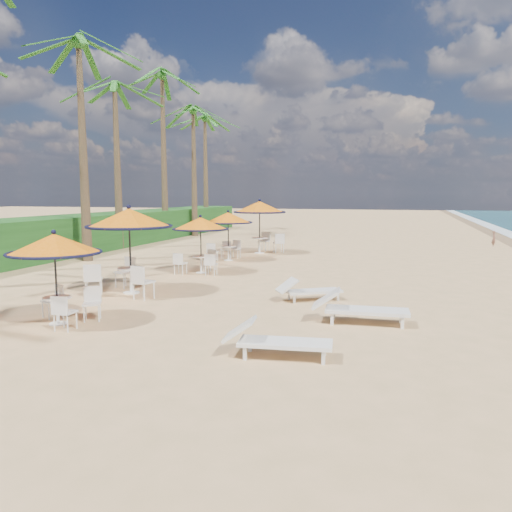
% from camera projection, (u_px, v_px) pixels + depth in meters
% --- Properties ---
extents(ground, '(160.00, 160.00, 0.00)m').
position_uv_depth(ground, '(288.00, 342.00, 9.76)').
color(ground, tan).
rests_on(ground, ground).
extents(scrub_hedge, '(3.00, 40.00, 1.80)m').
position_uv_depth(scrub_hedge, '(65.00, 235.00, 23.93)').
color(scrub_hedge, '#194716').
rests_on(scrub_hedge, ground).
extents(station_0, '(2.03, 2.03, 2.11)m').
position_uv_depth(station_0, '(57.00, 255.00, 10.95)').
color(station_0, black).
rests_on(station_0, ground).
extents(station_1, '(2.47, 2.47, 2.58)m').
position_uv_depth(station_1, '(128.00, 229.00, 14.30)').
color(station_1, black).
rests_on(station_1, ground).
extents(station_2, '(2.04, 2.04, 2.13)m').
position_uv_depth(station_2, '(201.00, 231.00, 18.01)').
color(station_2, black).
rests_on(station_2, ground).
extents(station_3, '(2.09, 2.14, 2.18)m').
position_uv_depth(station_3, '(228.00, 224.00, 21.45)').
color(station_3, black).
rests_on(station_3, ground).
extents(station_4, '(2.52, 2.60, 2.63)m').
position_uv_depth(station_4, '(261.00, 212.00, 24.03)').
color(station_4, black).
rests_on(station_4, ground).
extents(lounger_near, '(1.99, 0.83, 0.69)m').
position_uv_depth(lounger_near, '(274.00, 340.00, 8.84)').
color(lounger_near, white).
rests_on(lounger_near, ground).
extents(lounger_mid, '(2.17, 0.81, 0.76)m').
position_uv_depth(lounger_mid, '(357.00, 308.00, 11.15)').
color(lounger_mid, white).
rests_on(lounger_mid, ground).
extents(lounger_far, '(1.81, 1.40, 0.64)m').
position_uv_depth(lounger_far, '(307.00, 290.00, 13.51)').
color(lounger_far, white).
rests_on(lounger_far, ground).
extents(palm_3, '(5.00, 5.00, 9.30)m').
position_uv_depth(palm_3, '(79.00, 56.00, 20.44)').
color(palm_3, brown).
rests_on(palm_3, ground).
extents(palm_4, '(5.00, 5.00, 8.56)m').
position_uv_depth(palm_4, '(115.00, 96.00, 25.26)').
color(palm_4, brown).
rests_on(palm_4, ground).
extents(palm_5, '(5.00, 5.00, 10.30)m').
position_uv_depth(palm_5, '(162.00, 85.00, 30.47)').
color(palm_5, brown).
rests_on(palm_5, ground).
extents(palm_6, '(5.00, 5.00, 8.60)m').
position_uv_depth(palm_6, '(193.00, 118.00, 33.03)').
color(palm_6, brown).
rests_on(palm_6, ground).
extents(palm_7, '(5.00, 5.00, 8.81)m').
position_uv_depth(palm_7, '(205.00, 125.00, 37.88)').
color(palm_7, brown).
rests_on(palm_7, ground).
extents(person, '(0.23, 0.34, 0.92)m').
position_uv_depth(person, '(494.00, 238.00, 27.12)').
color(person, brown).
rests_on(person, ground).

